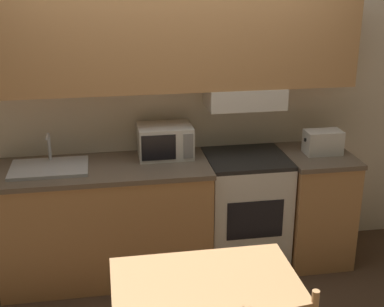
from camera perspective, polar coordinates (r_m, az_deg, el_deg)
ground_plane at (r=4.64m, az=-1.80°, el=-9.91°), size 16.00×16.00×0.00m
wall_back at (r=4.05m, az=-1.72°, el=8.29°), size 5.07×0.38×2.55m
lower_counter_main at (r=4.12m, az=-9.14°, el=-7.14°), size 1.55×0.64×0.89m
lower_counter_right_stub at (r=4.43m, az=12.84°, el=-5.40°), size 0.51×0.64×0.89m
stove_range at (r=4.27m, az=5.66°, el=-5.95°), size 0.61×0.58×0.89m
microwave at (r=4.05m, az=-2.89°, el=1.33°), size 0.41×0.30×0.24m
toaster at (r=4.24m, az=13.80°, el=1.20°), size 0.29×0.16×0.18m
sink_basin at (r=3.96m, az=-15.00°, el=-1.44°), size 0.55×0.38×0.23m
dining_table at (r=2.93m, az=1.49°, el=-15.42°), size 0.98×0.64×0.73m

